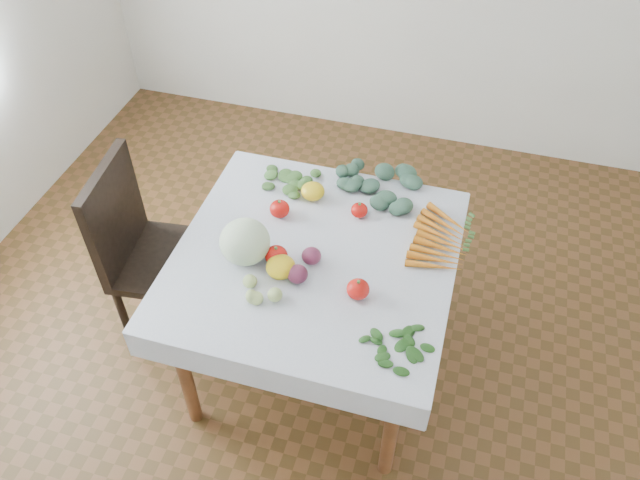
# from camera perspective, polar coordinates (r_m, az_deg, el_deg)

# --- Properties ---
(ground) EXTENTS (4.00, 4.00, 0.00)m
(ground) POSITION_cam_1_polar(r_m,az_deg,el_deg) (3.12, -0.41, -10.96)
(ground) COLOR brown
(table) EXTENTS (1.00, 1.00, 0.75)m
(table) POSITION_cam_1_polar(r_m,az_deg,el_deg) (2.60, -0.48, -2.97)
(table) COLOR brown
(table) RESTS_ON ground
(tablecloth) EXTENTS (1.12, 1.12, 0.01)m
(tablecloth) POSITION_cam_1_polar(r_m,az_deg,el_deg) (2.53, -0.50, -1.47)
(tablecloth) COLOR white
(tablecloth) RESTS_ON table
(chair) EXTENTS (0.49, 0.49, 0.99)m
(chair) POSITION_cam_1_polar(r_m,az_deg,el_deg) (2.94, -15.63, -0.49)
(chair) COLOR black
(chair) RESTS_ON ground
(cabbage) EXTENTS (0.24, 0.24, 0.18)m
(cabbage) POSITION_cam_1_polar(r_m,az_deg,el_deg) (2.47, -6.88, -0.16)
(cabbage) COLOR silver
(cabbage) RESTS_ON tablecloth
(tomato_a) EXTENTS (0.09, 0.09, 0.08)m
(tomato_a) POSITION_cam_1_polar(r_m,az_deg,el_deg) (2.68, -3.72, 2.86)
(tomato_a) COLOR red
(tomato_a) RESTS_ON tablecloth
(tomato_b) EXTENTS (0.08, 0.08, 0.06)m
(tomato_b) POSITION_cam_1_polar(r_m,az_deg,el_deg) (2.68, 3.62, 2.74)
(tomato_b) COLOR red
(tomato_b) RESTS_ON tablecloth
(tomato_c) EXTENTS (0.10, 0.10, 0.08)m
(tomato_c) POSITION_cam_1_polar(r_m,az_deg,el_deg) (2.48, -4.02, -1.45)
(tomato_c) COLOR red
(tomato_c) RESTS_ON tablecloth
(tomato_d) EXTENTS (0.11, 0.11, 0.08)m
(tomato_d) POSITION_cam_1_polar(r_m,az_deg,el_deg) (2.36, 3.49, -4.51)
(tomato_d) COLOR red
(tomato_d) RESTS_ON tablecloth
(heirloom_back) EXTENTS (0.12, 0.12, 0.07)m
(heirloom_back) POSITION_cam_1_polar(r_m,az_deg,el_deg) (2.76, -0.66, 4.49)
(heirloom_back) COLOR yellow
(heirloom_back) RESTS_ON tablecloth
(heirloom_front) EXTENTS (0.13, 0.13, 0.08)m
(heirloom_front) POSITION_cam_1_polar(r_m,az_deg,el_deg) (2.44, -3.61, -2.47)
(heirloom_front) COLOR yellow
(heirloom_front) RESTS_ON tablecloth
(onion_a) EXTENTS (0.08, 0.08, 0.07)m
(onion_a) POSITION_cam_1_polar(r_m,az_deg,el_deg) (2.48, -0.79, -1.46)
(onion_a) COLOR #4F1637
(onion_a) RESTS_ON tablecloth
(onion_b) EXTENTS (0.08, 0.08, 0.07)m
(onion_b) POSITION_cam_1_polar(r_m,az_deg,el_deg) (2.42, -2.07, -3.13)
(onion_b) COLOR #4F1637
(onion_b) RESTS_ON tablecloth
(tomatillo_cluster) EXTENTS (0.14, 0.12, 0.05)m
(tomatillo_cluster) POSITION_cam_1_polar(r_m,az_deg,el_deg) (2.37, -5.58, -4.97)
(tomatillo_cluster) COLOR #AED078
(tomatillo_cluster) RESTS_ON tablecloth
(carrot_bunch) EXTENTS (0.23, 0.40, 0.03)m
(carrot_bunch) POSITION_cam_1_polar(r_m,az_deg,el_deg) (2.61, 10.97, -0.10)
(carrot_bunch) COLOR orange
(carrot_bunch) RESTS_ON tablecloth
(kale_bunch) EXTENTS (0.36, 0.33, 0.05)m
(kale_bunch) POSITION_cam_1_polar(r_m,az_deg,el_deg) (2.83, 5.11, 5.08)
(kale_bunch) COLOR #375B46
(kale_bunch) RESTS_ON tablecloth
(basil_bunch) EXTENTS (0.27, 0.19, 0.01)m
(basil_bunch) POSITION_cam_1_polar(r_m,az_deg,el_deg) (2.26, 6.68, -9.45)
(basil_bunch) COLOR #27561A
(basil_bunch) RESTS_ON tablecloth
(dill_bunch) EXTENTS (0.26, 0.21, 0.03)m
(dill_bunch) POSITION_cam_1_polar(r_m,az_deg,el_deg) (2.85, -2.60, 5.37)
(dill_bunch) COLOR #427535
(dill_bunch) RESTS_ON tablecloth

